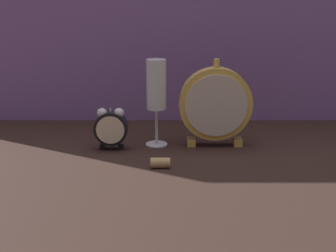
# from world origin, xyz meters

# --- Properties ---
(ground_plane) EXTENTS (4.00, 4.00, 0.00)m
(ground_plane) POSITION_xyz_m (0.00, 0.00, 0.00)
(ground_plane) COLOR black
(fabric_backdrop_drape) EXTENTS (1.53, 0.01, 0.66)m
(fabric_backdrop_drape) POSITION_xyz_m (0.00, 0.33, 0.33)
(fabric_backdrop_drape) COLOR #8460A8
(fabric_backdrop_drape) RESTS_ON ground_plane
(alarm_clock_twin_bell) EXTENTS (0.08, 0.03, 0.10)m
(alarm_clock_twin_bell) POSITION_xyz_m (-0.14, 0.06, 0.06)
(alarm_clock_twin_bell) COLOR black
(alarm_clock_twin_bell) RESTS_ON ground_plane
(mantel_clock_silver) EXTENTS (0.17, 0.04, 0.21)m
(mantel_clock_silver) POSITION_xyz_m (0.11, 0.09, 0.10)
(mantel_clock_silver) COLOR gold
(mantel_clock_silver) RESTS_ON ground_plane
(champagne_flute) EXTENTS (0.05, 0.05, 0.21)m
(champagne_flute) POSITION_xyz_m (-0.03, 0.10, 0.14)
(champagne_flute) COLOR silver
(champagne_flute) RESTS_ON ground_plane
(wine_cork) EXTENTS (0.04, 0.02, 0.02)m
(wine_cork) POSITION_xyz_m (-0.02, -0.06, 0.01)
(wine_cork) COLOR tan
(wine_cork) RESTS_ON ground_plane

